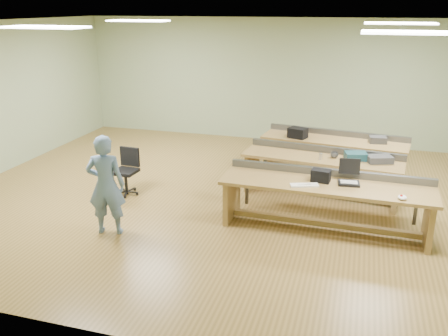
% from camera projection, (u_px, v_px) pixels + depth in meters
% --- Properties ---
extents(floor, '(10.00, 10.00, 0.00)m').
position_uv_depth(floor, '(238.00, 197.00, 8.51)').
color(floor, olive).
rests_on(floor, ground).
extents(ceiling, '(10.00, 10.00, 0.00)m').
position_uv_depth(ceiling, '(239.00, 23.00, 7.53)').
color(ceiling, silver).
rests_on(ceiling, wall_back).
extents(wall_back, '(10.00, 0.04, 3.00)m').
position_uv_depth(wall_back, '(280.00, 81.00, 11.64)').
color(wall_back, gray).
rests_on(wall_back, floor).
extents(wall_front, '(10.00, 0.04, 3.00)m').
position_uv_depth(wall_front, '(129.00, 207.00, 4.39)').
color(wall_front, gray).
rests_on(wall_front, floor).
extents(fluor_panels, '(6.20, 3.50, 0.03)m').
position_uv_depth(fluor_panels, '(239.00, 25.00, 7.53)').
color(fluor_panels, white).
rests_on(fluor_panels, ceiling).
extents(workbench_front, '(3.16, 0.91, 0.86)m').
position_uv_depth(workbench_front, '(326.00, 194.00, 7.16)').
color(workbench_front, olive).
rests_on(workbench_front, floor).
extents(workbench_mid, '(2.83, 1.03, 0.86)m').
position_uv_depth(workbench_mid, '(321.00, 167.00, 8.38)').
color(workbench_mid, olive).
rests_on(workbench_mid, floor).
extents(workbench_back, '(2.91, 1.12, 0.86)m').
position_uv_depth(workbench_back, '(334.00, 148.00, 9.47)').
color(workbench_back, olive).
rests_on(workbench_back, floor).
extents(person, '(0.63, 0.50, 1.53)m').
position_uv_depth(person, '(106.00, 185.00, 6.96)').
color(person, slate).
rests_on(person, floor).
extents(laptop_base, '(0.33, 0.28, 0.03)m').
position_uv_depth(laptop_base, '(349.00, 183.00, 7.03)').
color(laptop_base, black).
rests_on(laptop_base, workbench_front).
extents(laptop_screen, '(0.31, 0.05, 0.24)m').
position_uv_depth(laptop_screen, '(350.00, 166.00, 7.07)').
color(laptop_screen, black).
rests_on(laptop_screen, laptop_base).
extents(keyboard, '(0.43, 0.26, 0.02)m').
position_uv_depth(keyboard, '(304.00, 185.00, 6.97)').
color(keyboard, silver).
rests_on(keyboard, workbench_front).
extents(trackball_mouse, '(0.16, 0.17, 0.06)m').
position_uv_depth(trackball_mouse, '(402.00, 197.00, 6.48)').
color(trackball_mouse, white).
rests_on(trackball_mouse, workbench_front).
extents(camera_bag, '(0.30, 0.21, 0.19)m').
position_uv_depth(camera_bag, '(321.00, 176.00, 7.12)').
color(camera_bag, black).
rests_on(camera_bag, workbench_front).
extents(task_chair, '(0.48, 0.48, 0.84)m').
position_uv_depth(task_chair, '(127.00, 177.00, 8.60)').
color(task_chair, black).
rests_on(task_chair, floor).
extents(parts_bin_teal, '(0.41, 0.35, 0.13)m').
position_uv_depth(parts_bin_teal, '(356.00, 156.00, 8.15)').
color(parts_bin_teal, '#143943').
rests_on(parts_bin_teal, workbench_mid).
extents(parts_bin_grey, '(0.47, 0.38, 0.11)m').
position_uv_depth(parts_bin_grey, '(380.00, 159.00, 8.01)').
color(parts_bin_grey, '#333336').
rests_on(parts_bin_grey, workbench_mid).
extents(mug, '(0.17, 0.17, 0.10)m').
position_uv_depth(mug, '(334.00, 155.00, 8.24)').
color(mug, '#333336').
rests_on(mug, workbench_mid).
extents(drinks_can, '(0.08, 0.08, 0.11)m').
position_uv_depth(drinks_can, '(321.00, 156.00, 8.15)').
color(drinks_can, silver).
rests_on(drinks_can, workbench_mid).
extents(storage_box_back, '(0.41, 0.35, 0.20)m').
position_uv_depth(storage_box_back, '(298.00, 133.00, 9.47)').
color(storage_box_back, black).
rests_on(storage_box_back, workbench_back).
extents(tray_back, '(0.34, 0.27, 0.13)m').
position_uv_depth(tray_back, '(378.00, 140.00, 9.13)').
color(tray_back, '#333336').
rests_on(tray_back, workbench_back).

